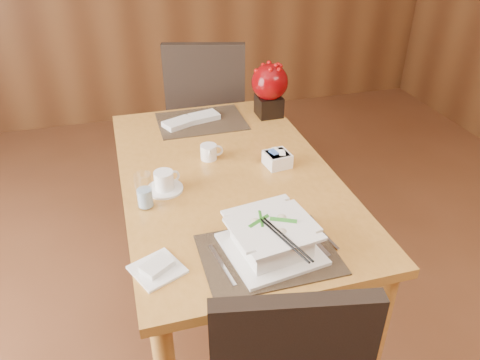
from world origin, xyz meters
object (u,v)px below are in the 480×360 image
object	(u,v)px
bread_plate	(157,269)
sugar_caddy	(277,159)
dining_table	(228,192)
berry_decor	(270,87)
soup_setting	(271,238)
creamer_jug	(209,152)
coffee_cup	(164,182)
far_chair	(207,111)
water_glass	(144,191)

from	to	relation	value
bread_plate	sugar_caddy	bearing A→B (deg)	41.58
dining_table	berry_decor	xyz separation A→B (m)	(0.37, 0.54, 0.26)
soup_setting	sugar_caddy	xyz separation A→B (m)	(0.22, 0.54, -0.03)
dining_table	berry_decor	world-z (taller)	berry_decor
creamer_jug	berry_decor	world-z (taller)	berry_decor
dining_table	coffee_cup	xyz separation A→B (m)	(-0.28, -0.06, 0.13)
coffee_cup	far_chair	xyz separation A→B (m)	(0.41, 1.08, -0.19)
dining_table	sugar_caddy	world-z (taller)	sugar_caddy
creamer_jug	bread_plate	bearing A→B (deg)	-111.54
soup_setting	sugar_caddy	world-z (taller)	soup_setting
sugar_caddy	far_chair	xyz separation A→B (m)	(-0.10, 1.02, -0.18)
soup_setting	creamer_jug	size ratio (longest dim) A/B	3.50
dining_table	bread_plate	bearing A→B (deg)	-125.23
dining_table	sugar_caddy	distance (m)	0.26
soup_setting	bread_plate	bearing A→B (deg)	169.68
dining_table	soup_setting	xyz separation A→B (m)	(0.01, -0.54, 0.16)
water_glass	berry_decor	distance (m)	1.01
sugar_caddy	dining_table	bearing A→B (deg)	-177.87
dining_table	coffee_cup	bearing A→B (deg)	-168.81
creamer_jug	bread_plate	distance (m)	0.75
berry_decor	bread_plate	world-z (taller)	berry_decor
dining_table	soup_setting	size ratio (longest dim) A/B	4.48
sugar_caddy	far_chair	distance (m)	1.04
dining_table	creamer_jug	distance (m)	0.21
creamer_jug	berry_decor	size ratio (longest dim) A/B	0.34
water_glass	sugar_caddy	size ratio (longest dim) A/B	1.40
dining_table	sugar_caddy	size ratio (longest dim) A/B	14.41
soup_setting	far_chair	world-z (taller)	far_chair
soup_setting	far_chair	bearing A→B (deg)	77.20
soup_setting	berry_decor	size ratio (longest dim) A/B	1.18
coffee_cup	bread_plate	world-z (taller)	coffee_cup
soup_setting	sugar_caddy	bearing A→B (deg)	59.74
water_glass	dining_table	bearing A→B (deg)	22.64
coffee_cup	creamer_jug	xyz separation A→B (m)	(0.23, 0.21, -0.00)
creamer_jug	berry_decor	bearing A→B (deg)	46.49
bread_plate	far_chair	bearing A→B (deg)	72.10
sugar_caddy	bread_plate	world-z (taller)	sugar_caddy
bread_plate	creamer_jug	bearing A→B (deg)	64.54
soup_setting	bread_plate	world-z (taller)	soup_setting
berry_decor	far_chair	xyz separation A→B (m)	(-0.24, 0.49, -0.31)
sugar_caddy	far_chair	size ratio (longest dim) A/B	0.10
water_glass	coffee_cup	bearing A→B (deg)	48.31
water_glass	creamer_jug	bearing A→B (deg)	43.72
dining_table	bread_plate	size ratio (longest dim) A/B	10.18
water_glass	creamer_jug	world-z (taller)	water_glass
soup_setting	sugar_caddy	distance (m)	0.59
dining_table	far_chair	size ratio (longest dim) A/B	1.41
coffee_cup	far_chair	world-z (taller)	far_chair
dining_table	water_glass	size ratio (longest dim) A/B	10.26
soup_setting	far_chair	distance (m)	1.58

